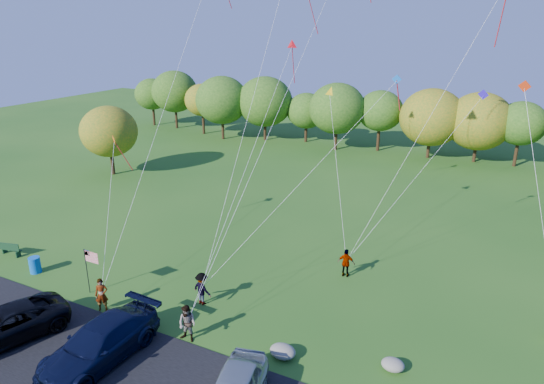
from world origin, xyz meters
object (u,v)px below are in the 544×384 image
(minivan_navy, at_px, (100,343))
(flyer_a, at_px, (102,295))
(flyer_b, at_px, (187,324))
(park_bench, at_px, (9,249))
(minivan_dark, at_px, (5,325))
(flyer_c, at_px, (202,289))
(trash_barrel, at_px, (35,265))
(flyer_d, at_px, (346,263))

(minivan_navy, distance_m, flyer_a, 4.34)
(minivan_navy, distance_m, flyer_b, 4.00)
(minivan_navy, height_order, park_bench, minivan_navy)
(minivan_dark, relative_size, park_bench, 3.56)
(flyer_c, xyz_separation_m, park_bench, (-14.76, -1.00, -0.44))
(minivan_dark, relative_size, flyer_c, 3.10)
(flyer_c, bearing_deg, flyer_a, 44.25)
(park_bench, xyz_separation_m, trash_barrel, (3.53, -0.80, 0.02))
(minivan_dark, xyz_separation_m, park_bench, (-8.17, 6.03, -0.37))
(minivan_dark, xyz_separation_m, flyer_b, (7.85, 3.98, 0.09))
(minivan_dark, bearing_deg, park_bench, 161.83)
(minivan_navy, relative_size, park_bench, 3.80)
(flyer_a, distance_m, flyer_b, 5.67)
(flyer_b, bearing_deg, flyer_c, 111.65)
(flyer_a, relative_size, park_bench, 1.15)
(flyer_b, xyz_separation_m, flyer_c, (-1.26, 3.04, -0.02))
(flyer_a, xyz_separation_m, flyer_b, (5.67, -0.08, 0.02))
(flyer_c, distance_m, trash_barrel, 11.38)
(flyer_c, xyz_separation_m, flyer_d, (6.02, 6.49, -0.03))
(trash_barrel, bearing_deg, flyer_a, -9.69)
(park_bench, relative_size, trash_barrel, 1.59)
(flyer_a, distance_m, trash_barrel, 6.94)
(minivan_dark, relative_size, minivan_navy, 0.94)
(minivan_navy, distance_m, flyer_d, 14.57)
(minivan_dark, distance_m, flyer_a, 4.62)
(flyer_c, bearing_deg, flyer_b, 122.82)
(minivan_dark, bearing_deg, minivan_navy, 28.69)
(flyer_b, bearing_deg, flyer_d, 62.62)
(flyer_a, bearing_deg, park_bench, 133.15)
(flyer_b, height_order, park_bench, flyer_b)
(minivan_navy, xyz_separation_m, park_bench, (-13.40, 5.07, -0.47))
(minivan_navy, bearing_deg, park_bench, 161.67)
(minivan_navy, height_order, flyer_a, flyer_a)
(flyer_b, xyz_separation_m, trash_barrel, (-12.50, 1.25, -0.44))
(flyer_b, distance_m, flyer_d, 10.66)
(flyer_a, distance_m, flyer_c, 5.31)
(flyer_b, bearing_deg, minivan_navy, -131.86)
(flyer_a, bearing_deg, trash_barrel, 134.21)
(flyer_d, bearing_deg, flyer_a, 35.58)
(minivan_dark, distance_m, minivan_navy, 5.32)
(minivan_navy, bearing_deg, flyer_d, 61.94)
(flyer_d, bearing_deg, flyer_c, 40.53)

